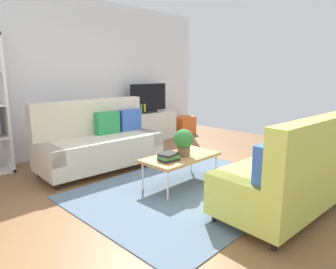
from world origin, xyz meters
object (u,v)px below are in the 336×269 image
storage_trunk (184,125)px  bottle_1 (145,109)px  vase_0 (126,111)px  bottle_0 (141,109)px  couch_green (294,173)px  coffee_table (181,158)px  vase_1 (132,111)px  table_book_0 (169,159)px  tv (149,99)px  couch_beige (99,142)px  tv_console (149,126)px  potted_plant (184,141)px

storage_trunk → bottle_1: bearing=177.2°
vase_0 → bottle_0: size_ratio=0.85×
couch_green → coffee_table: size_ratio=1.78×
storage_trunk → vase_1: vase_1 is taller
table_book_0 → bottle_0: bearing=56.3°
tv → bottle_0: 0.32m
bottle_1 → vase_1: bearing=162.1°
couch_beige → vase_0: (1.35, 1.01, 0.28)m
tv_console → vase_0: (-0.58, 0.05, 0.41)m
tv_console → tv: (0.00, -0.02, 0.63)m
couch_beige → vase_1: size_ratio=13.14×
coffee_table → bottle_1: size_ratio=5.25×
couch_green → bottle_0: bearing=78.7°
tv_console → couch_green: bearing=-108.5°
table_book_0 → coffee_table: bearing=6.8°
couch_green → tv: tv is taller
tv_console → bottle_0: 0.49m
table_book_0 → vase_1: (1.41, 2.46, 0.28)m
tv → storage_trunk: bearing=-4.2°
couch_beige → tv_console: (1.93, 0.96, -0.13)m
potted_plant → vase_0: 2.62m
vase_1 → tv: bearing=-9.4°
couch_beige → couch_green: same height
potted_plant → bottle_0: (1.27, 2.36, 0.12)m
tv → couch_beige: bearing=-154.0°
bottle_0 → coffee_table: bearing=-119.1°
couch_beige → storage_trunk: (3.03, 0.86, -0.23)m
coffee_table → vase_1: vase_1 is taller
tv_console → storage_trunk: size_ratio=2.69×
couch_green → vase_1: 3.95m
couch_beige → vase_0: 1.71m
couch_beige → tv: 2.20m
vase_1 → bottle_0: size_ratio=0.70×
vase_1 → couch_beige: bearing=-146.1°
vase_1 → bottle_0: (0.18, -0.09, 0.03)m
couch_beige → potted_plant: 1.50m
vase_0 → bottle_0: 0.34m
potted_plant → vase_1: size_ratio=2.49×
vase_1 → bottle_0: 0.20m
coffee_table → tv_console: tv_console is taller
storage_trunk → bottle_0: (-1.35, 0.06, 0.53)m
coffee_table → tv_console: 2.84m
storage_trunk → couch_beige: bearing=-164.2°
vase_0 → vase_1: bearing=0.0°
tv → tv_console: bearing=90.0°
coffee_table → vase_0: (0.97, 2.43, 0.34)m
bottle_0 → vase_1: bearing=153.0°
table_book_0 → vase_0: size_ratio=1.35×
storage_trunk → bottle_0: 1.45m
vase_1 → tv_console: bearing=-6.7°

